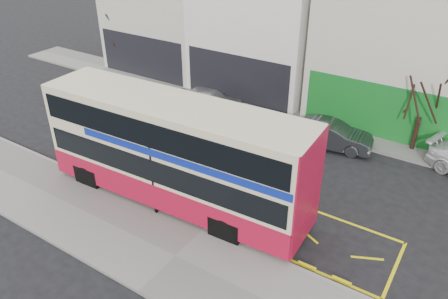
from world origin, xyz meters
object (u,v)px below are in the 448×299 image
Objects in this scene: double_decker_bus at (175,152)px; car_silver at (209,100)px; bus_stop_post at (154,175)px; car_grey at (330,135)px; street_tree_right at (427,87)px; street_tree_left at (118,20)px.

double_decker_bus is 9.56m from car_silver.
car_grey is at bearing 66.45° from bus_stop_post.
bus_stop_post is 0.60× the size of street_tree_right.
car_grey is 0.80× the size of street_tree_left.
car_silver is 0.97× the size of car_grey.
car_silver is at bearing 113.64° from double_decker_bus.
street_tree_right is at bearing -72.55° from car_grey.
double_decker_bus reaches higher than bus_stop_post.
bus_stop_post is 10.35m from car_grey.
car_grey is at bearing -153.03° from street_tree_right.
double_decker_bus is at bearing -166.73° from car_silver.
bus_stop_post is 10.62m from car_silver.
street_tree_left is (-14.13, 12.50, 1.72)m from bus_stop_post.
car_silver is at bearing -171.77° from street_tree_right.
street_tree_right reaches higher than bus_stop_post.
street_tree_right is at bearing -94.52° from car_silver.
double_decker_bus is 9.21m from car_grey.
bus_stop_post is 18.94m from street_tree_left.
bus_stop_post is 0.74× the size of car_silver.
street_tree_left is at bearing 61.89° from car_silver.
double_decker_bus is 2.27× the size of street_tree_right.
bus_stop_post is 13.91m from street_tree_right.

